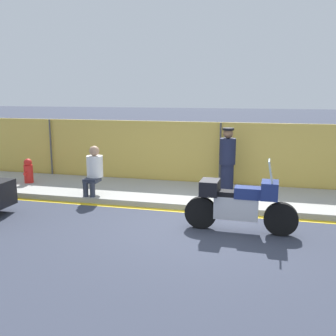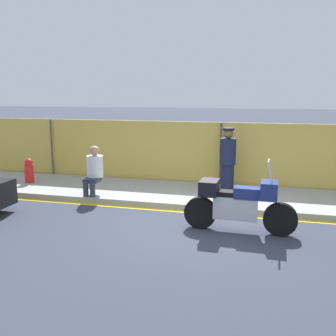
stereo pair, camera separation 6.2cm
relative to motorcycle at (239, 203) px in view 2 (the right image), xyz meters
The scene contains 8 objects.
ground_plane 1.02m from the motorcycle, 169.26° to the left, with size 120.00×120.00×0.00m, color #333847.
sidewalk 2.52m from the motorcycle, 109.23° to the left, with size 40.32×2.42×0.14m.
curb_paint_stripe 1.44m from the motorcycle, 128.29° to the left, with size 40.32×0.18×0.01m.
storefront_fence 3.74m from the motorcycle, 102.62° to the left, with size 38.30×0.17×1.91m.
motorcycle is the anchor object (origin of this frame).
officer_standing 2.96m from the motorcycle, 100.55° to the left, with size 0.43×0.43×1.68m.
person_seated_on_curb 4.16m from the motorcycle, 157.83° to the left, with size 0.42×0.67×1.25m.
fire_hydrant 6.66m from the motorcycle, 160.09° to the left, with size 0.26×0.32×0.71m.
Camera 2 is at (1.35, -7.78, 2.76)m, focal length 42.00 mm.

